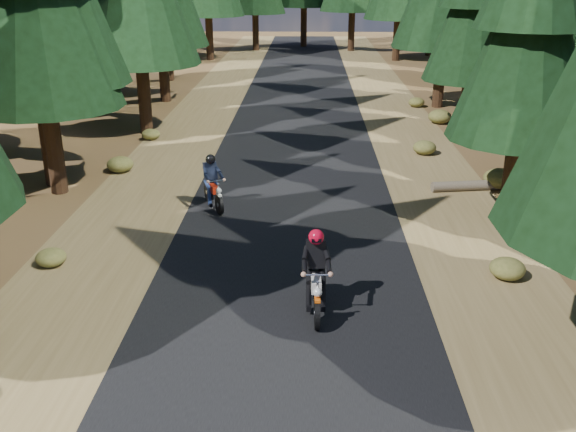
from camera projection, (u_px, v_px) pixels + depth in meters
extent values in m
plane|color=#483419|center=(286.00, 288.00, 14.01)|extent=(120.00, 120.00, 0.00)
cube|color=black|center=(292.00, 208.00, 18.66)|extent=(6.00, 100.00, 0.01)
cube|color=brown|center=(135.00, 206.00, 18.80)|extent=(3.20, 100.00, 0.01)
cube|color=brown|center=(451.00, 209.00, 18.53)|extent=(3.20, 100.00, 0.01)
cylinder|color=black|center=(49.00, 107.00, 19.00)|extent=(0.51, 0.51, 5.34)
cylinder|color=black|center=(517.00, 138.00, 17.19)|extent=(0.48, 0.48, 4.52)
cone|color=black|center=(531.00, 29.00, 16.17)|extent=(3.84, 3.84, 5.65)
cylinder|color=black|center=(42.00, 84.00, 19.56)|extent=(0.56, 0.56, 6.43)
cylinder|color=black|center=(564.00, 94.00, 19.60)|extent=(0.53, 0.53, 5.84)
cylinder|color=black|center=(142.00, 64.00, 26.10)|extent=(0.53, 0.53, 5.72)
cylinder|color=black|center=(469.00, 80.00, 26.10)|extent=(0.48, 0.48, 4.51)
cone|color=black|center=(476.00, 7.00, 25.08)|extent=(3.83, 3.83, 5.64)
cylinder|color=black|center=(82.00, 47.00, 28.84)|extent=(0.55, 0.55, 6.37)
cylinder|color=black|center=(537.00, 48.00, 28.19)|extent=(0.56, 0.56, 6.47)
cylinder|color=black|center=(162.00, 46.00, 32.53)|extent=(0.53, 0.53, 5.64)
cylinder|color=black|center=(442.00, 47.00, 31.14)|extent=(0.53, 0.53, 5.83)
cylinder|color=black|center=(102.00, 42.00, 34.97)|extent=(0.52, 0.52, 5.45)
cylinder|color=black|center=(509.00, 50.00, 35.34)|extent=(0.48, 0.48, 4.61)
cylinder|color=black|center=(168.00, 44.00, 39.03)|extent=(0.48, 0.48, 4.42)
cylinder|color=black|center=(438.00, 32.00, 39.20)|extent=(0.53, 0.53, 5.76)
cylinder|color=black|center=(131.00, 32.00, 44.02)|extent=(0.49, 0.49, 4.75)
cylinder|color=black|center=(498.00, 27.00, 42.51)|extent=(0.53, 0.53, 5.66)
cylinder|color=black|center=(53.00, 35.00, 33.72)|extent=(0.56, 0.56, 6.40)
cylinder|color=black|center=(527.00, 34.00, 36.77)|extent=(0.54, 0.54, 6.00)
cylinder|color=black|center=(209.00, 16.00, 47.53)|extent=(0.56, 0.56, 6.40)
cylinder|color=black|center=(398.00, 19.00, 47.20)|extent=(0.54, 0.54, 6.00)
cylinder|color=black|center=(176.00, 10.00, 50.34)|extent=(0.57, 0.57, 6.80)
cylinder|color=black|center=(432.00, 14.00, 49.83)|extent=(0.56, 0.56, 6.40)
cylinder|color=black|center=(255.00, 13.00, 53.10)|extent=(0.54, 0.54, 6.00)
cylinder|color=black|center=(352.00, 11.00, 52.80)|extent=(0.56, 0.56, 6.40)
cylinder|color=black|center=(304.00, 6.00, 55.64)|extent=(0.57, 0.57, 6.80)
cylinder|color=black|center=(125.00, 22.00, 46.91)|extent=(0.52, 0.52, 5.60)
cylinder|color=black|center=(483.00, 20.00, 46.09)|extent=(0.54, 0.54, 6.00)
cylinder|color=#4C4233|center=(512.00, 184.00, 20.22)|extent=(5.23, 1.11, 0.32)
ellipsoid|color=#474C1E|center=(416.00, 102.00, 32.07)|extent=(0.79, 0.79, 0.48)
ellipsoid|color=#474C1E|center=(500.00, 178.00, 20.25)|extent=(1.03, 1.03, 0.62)
ellipsoid|color=#474C1E|center=(440.00, 117.00, 28.67)|extent=(1.03, 1.03, 0.62)
ellipsoid|color=#474C1E|center=(51.00, 257.00, 14.97)|extent=(0.70, 0.70, 0.42)
ellipsoid|color=#474C1E|center=(425.00, 148.00, 23.93)|extent=(0.86, 0.86, 0.52)
ellipsoid|color=#474C1E|center=(151.00, 134.00, 25.99)|extent=(0.74, 0.74, 0.44)
ellipsoid|color=#474C1E|center=(507.00, 269.00, 14.35)|extent=(0.79, 0.79, 0.48)
ellipsoid|color=#474C1E|center=(120.00, 164.00, 21.86)|extent=(0.89, 0.89, 0.53)
cube|color=black|center=(316.00, 260.00, 12.59)|extent=(0.40, 0.25, 0.56)
sphere|color=#AE061F|center=(317.00, 240.00, 12.44)|extent=(0.32, 0.32, 0.31)
cube|color=black|center=(213.00, 173.00, 18.25)|extent=(0.41, 0.34, 0.51)
sphere|color=black|center=(212.00, 161.00, 18.12)|extent=(0.37, 0.37, 0.28)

